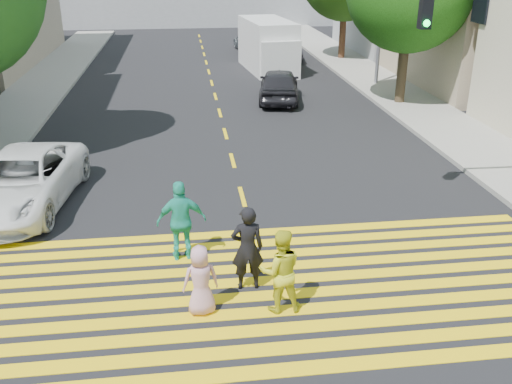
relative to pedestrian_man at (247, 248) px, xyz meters
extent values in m
plane|color=black|center=(0.38, -1.38, -0.89)|extent=(120.00, 120.00, 0.00)
cube|color=gray|center=(-8.12, 20.62, -0.82)|extent=(3.00, 40.00, 0.15)
cube|color=gray|center=(8.88, 13.62, -0.82)|extent=(3.00, 60.00, 0.15)
cube|color=yellow|center=(0.38, -2.58, -0.89)|extent=(13.40, 0.35, 0.01)
cube|color=yellow|center=(0.38, -2.03, -0.89)|extent=(13.40, 0.35, 0.01)
cube|color=yellow|center=(0.38, -1.48, -0.89)|extent=(13.40, 0.35, 0.01)
cube|color=yellow|center=(0.38, -0.93, -0.89)|extent=(13.40, 0.35, 0.01)
cube|color=yellow|center=(0.38, -0.38, -0.89)|extent=(13.40, 0.35, 0.01)
cube|color=yellow|center=(0.38, 0.17, -0.89)|extent=(13.40, 0.35, 0.01)
cube|color=yellow|center=(0.38, 0.72, -0.89)|extent=(13.40, 0.35, 0.01)
cube|color=yellow|center=(0.38, 1.27, -0.89)|extent=(13.40, 0.35, 0.01)
cube|color=yellow|center=(0.38, 1.82, -0.89)|extent=(13.40, 0.35, 0.01)
cube|color=yellow|center=(0.38, 2.37, -0.89)|extent=(13.40, 0.35, 0.01)
cube|color=yellow|center=(0.38, 4.62, -0.89)|extent=(0.12, 1.40, 0.01)
cube|color=yellow|center=(0.38, 7.62, -0.89)|extent=(0.12, 1.40, 0.01)
cube|color=yellow|center=(0.38, 10.62, -0.89)|extent=(0.12, 1.40, 0.01)
cube|color=yellow|center=(0.38, 13.62, -0.89)|extent=(0.12, 1.40, 0.01)
cube|color=yellow|center=(0.38, 16.62, -0.89)|extent=(0.12, 1.40, 0.01)
cube|color=yellow|center=(0.38, 19.62, -0.89)|extent=(0.12, 1.40, 0.01)
cube|color=yellow|center=(0.38, 22.62, -0.89)|extent=(0.12, 1.40, 0.01)
cube|color=yellow|center=(0.38, 25.62, -0.89)|extent=(0.12, 1.40, 0.01)
cube|color=yellow|center=(0.38, 28.62, -0.89)|extent=(0.12, 1.40, 0.01)
cube|color=yellow|center=(0.38, 31.62, -0.89)|extent=(0.12, 1.40, 0.01)
cube|color=yellow|center=(0.38, 34.62, -0.89)|extent=(0.12, 1.40, 0.01)
cube|color=yellow|center=(0.38, 37.62, -0.89)|extent=(0.12, 1.40, 0.01)
cylinder|color=black|center=(8.39, 13.98, 0.51)|extent=(0.52, 0.52, 2.81)
cylinder|color=black|center=(8.85, 25.40, 0.55)|extent=(0.49, 0.49, 2.88)
imported|color=black|center=(0.00, 0.00, 0.00)|extent=(0.66, 0.44, 1.79)
imported|color=gold|center=(0.52, -0.86, -0.06)|extent=(0.81, 0.64, 1.67)
imported|color=#C68F9D|center=(-0.96, -0.76, -0.20)|extent=(0.74, 0.54, 1.39)
imported|color=teal|center=(-1.28, 1.36, 0.02)|extent=(1.11, 0.54, 1.83)
imported|color=white|center=(-5.47, 4.72, -0.16)|extent=(3.03, 5.51, 1.46)
imported|color=black|center=(3.21, 15.38, -0.15)|extent=(2.49, 4.61, 1.49)
imported|color=slate|center=(3.58, 29.61, -0.28)|extent=(2.09, 4.39, 1.23)
imported|color=black|center=(5.40, 25.80, -0.24)|extent=(1.43, 3.99, 1.31)
cube|color=silver|center=(3.76, 22.84, 0.50)|extent=(2.79, 5.78, 2.79)
cube|color=silver|center=(4.01, 20.40, 0.11)|extent=(2.25, 1.55, 2.01)
cylinder|color=black|center=(3.08, 20.75, -0.50)|extent=(0.36, 0.81, 0.78)
cylinder|color=black|center=(4.85, 20.93, -0.50)|extent=(0.36, 0.81, 0.78)
cylinder|color=black|center=(2.67, 24.75, -0.50)|extent=(0.36, 0.81, 0.78)
cylinder|color=black|center=(4.44, 24.93, -0.50)|extent=(0.36, 0.81, 0.78)
cube|color=black|center=(4.48, 3.09, 4.18)|extent=(0.26, 0.26, 0.84)
sphere|color=#00FF39|center=(4.48, 2.95, 3.90)|extent=(0.16, 0.16, 0.16)
camera|label=1|loc=(-1.10, -9.89, 5.42)|focal=40.00mm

